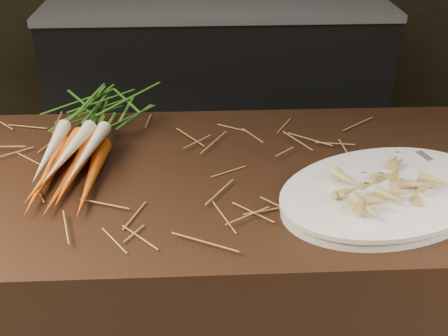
# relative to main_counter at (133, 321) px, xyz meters

# --- Properties ---
(main_counter) EXTENTS (2.40, 0.70, 0.90)m
(main_counter) POSITION_rel_main_counter_xyz_m (0.00, 0.00, 0.00)
(main_counter) COLOR black
(main_counter) RESTS_ON ground
(back_counter) EXTENTS (1.82, 0.62, 0.84)m
(back_counter) POSITION_rel_main_counter_xyz_m (0.30, 1.88, -0.03)
(back_counter) COLOR black
(back_counter) RESTS_ON ground
(straw_bedding) EXTENTS (1.40, 0.60, 0.02)m
(straw_bedding) POSITION_rel_main_counter_xyz_m (0.00, 0.00, 0.46)
(straw_bedding) COLOR olive
(straw_bedding) RESTS_ON main_counter
(root_veg_bunch) EXTENTS (0.23, 0.57, 0.10)m
(root_veg_bunch) POSITION_rel_main_counter_xyz_m (-0.08, 0.12, 0.50)
(root_veg_bunch) COLOR #C24300
(root_veg_bunch) RESTS_ON main_counter
(serving_platter) EXTENTS (0.57, 0.48, 0.03)m
(serving_platter) POSITION_rel_main_counter_xyz_m (0.58, -0.13, 0.46)
(serving_platter) COLOR white
(serving_platter) RESTS_ON main_counter
(roasted_veg_heap) EXTENTS (0.28, 0.25, 0.05)m
(roasted_veg_heap) POSITION_rel_main_counter_xyz_m (0.58, -0.13, 0.50)
(roasted_veg_heap) COLOR #AB8E42
(roasted_veg_heap) RESTS_ON serving_platter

